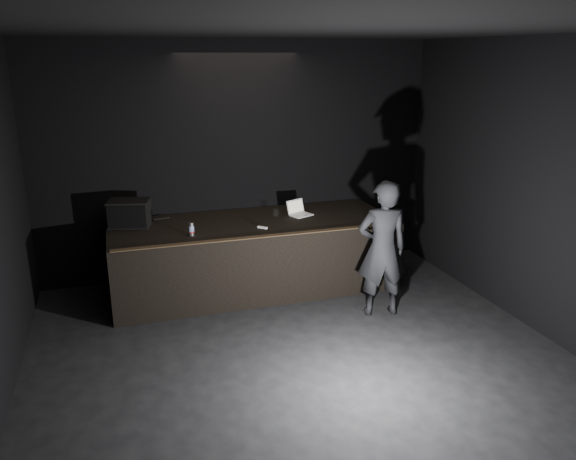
% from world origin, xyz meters
% --- Properties ---
extents(ground, '(7.00, 7.00, 0.00)m').
position_xyz_m(ground, '(0.00, 0.00, 0.00)').
color(ground, black).
rests_on(ground, ground).
extents(room_walls, '(6.10, 7.10, 3.52)m').
position_xyz_m(room_walls, '(0.00, 0.00, 2.02)').
color(room_walls, black).
rests_on(room_walls, ground).
extents(stage_riser, '(4.00, 1.50, 1.00)m').
position_xyz_m(stage_riser, '(0.00, 2.73, 0.50)').
color(stage_riser, black).
rests_on(stage_riser, ground).
extents(riser_lip, '(3.92, 0.10, 0.01)m').
position_xyz_m(riser_lip, '(0.00, 2.02, 1.01)').
color(riser_lip, brown).
rests_on(riser_lip, stage_riser).
extents(stage_monitor, '(0.62, 0.52, 0.37)m').
position_xyz_m(stage_monitor, '(-1.67, 3.04, 1.18)').
color(stage_monitor, black).
rests_on(stage_monitor, stage_riser).
extents(cable, '(0.80, 0.17, 0.02)m').
position_xyz_m(cable, '(-1.51, 3.20, 1.01)').
color(cable, black).
rests_on(cable, stage_riser).
extents(laptop, '(0.39, 0.38, 0.21)m').
position_xyz_m(laptop, '(0.74, 2.87, 1.06)').
color(laptop, silver).
rests_on(laptop, stage_riser).
extents(beer_can, '(0.07, 0.07, 0.18)m').
position_xyz_m(beer_can, '(-0.92, 2.35, 1.09)').
color(beer_can, silver).
rests_on(beer_can, stage_riser).
extents(plastic_cup, '(0.09, 0.09, 0.11)m').
position_xyz_m(plastic_cup, '(0.39, 2.88, 1.05)').
color(plastic_cup, white).
rests_on(plastic_cup, stage_riser).
extents(wii_remote, '(0.12, 0.12, 0.03)m').
position_xyz_m(wii_remote, '(0.05, 2.38, 1.01)').
color(wii_remote, silver).
rests_on(wii_remote, stage_riser).
extents(person, '(0.71, 0.53, 1.79)m').
position_xyz_m(person, '(1.37, 1.37, 0.90)').
color(person, black).
rests_on(person, ground).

